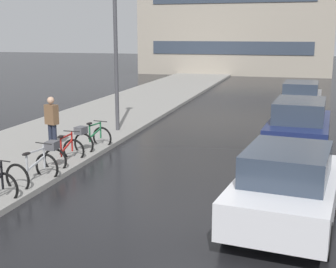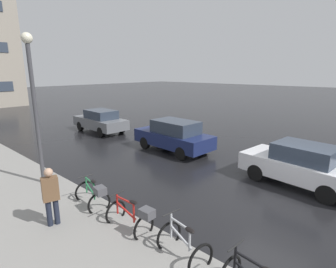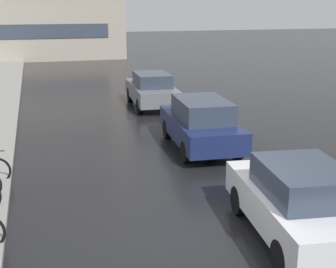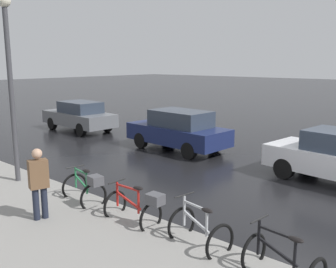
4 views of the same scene
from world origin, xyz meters
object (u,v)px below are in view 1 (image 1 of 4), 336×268
object	(u,v)px
bicycle_farthest	(90,137)
car_white	(287,186)
bicycle_second	(33,171)
car_navy	(299,125)
car_grey	(300,98)
pedestrian	(52,121)
streetlamp	(116,42)
bicycle_third	(62,152)

from	to	relation	value
bicycle_farthest	car_white	distance (m)	7.31
bicycle_second	car_navy	size ratio (longest dim) A/B	0.27
car_navy	car_grey	size ratio (longest dim) A/B	1.00
car_grey	pedestrian	world-z (taller)	pedestrian
bicycle_farthest	streetlamp	xyz separation A→B (m)	(-0.25, 2.91, 2.87)
bicycle_farthest	streetlamp	world-z (taller)	streetlamp
car_navy	pedestrian	xyz separation A→B (m)	(-7.52, -2.19, 0.15)
pedestrian	streetlamp	bearing A→B (deg)	70.83
bicycle_second	car_grey	bearing A→B (deg)	63.02
bicycle_second	bicycle_farthest	bearing A→B (deg)	90.86
car_white	car_grey	bearing A→B (deg)	89.07
car_white	car_grey	world-z (taller)	car_white
car_white	car_navy	size ratio (longest dim) A/B	0.94
car_white	pedestrian	distance (m)	8.37
bicycle_second	car_white	world-z (taller)	car_white
car_navy	streetlamp	world-z (taller)	streetlamp
car_white	bicycle_farthest	bearing A→B (deg)	145.90
bicycle_third	streetlamp	bearing A→B (deg)	92.87
bicycle_second	bicycle_third	bearing A→B (deg)	92.50
bicycle_second	bicycle_farthest	xyz separation A→B (m)	(-0.05, 3.40, 0.10)
car_navy	bicycle_farthest	bearing A→B (deg)	-161.07
bicycle_second	streetlamp	distance (m)	6.97
bicycle_second	bicycle_third	distance (m)	1.60
car_grey	pedestrian	distance (m)	11.62
car_grey	car_white	bearing A→B (deg)	-90.93
bicycle_second	car_white	size ratio (longest dim) A/B	0.29
bicycle_second	bicycle_third	world-z (taller)	bicycle_second
bicycle_farthest	streetlamp	size ratio (longest dim) A/B	0.26
bicycle_third	streetlamp	world-z (taller)	streetlamp
bicycle_farthest	pedestrian	size ratio (longest dim) A/B	0.80
car_navy	car_grey	world-z (taller)	car_navy
bicycle_farthest	pedestrian	distance (m)	1.37
car_white	pedestrian	bearing A→B (deg)	151.11
pedestrian	streetlamp	distance (m)	3.94
bicycle_farthest	pedestrian	world-z (taller)	pedestrian
bicycle_third	car_navy	size ratio (longest dim) A/B	0.32
car_navy	car_grey	distance (m)	6.65
bicycle_third	car_white	distance (m)	6.49
bicycle_third	bicycle_second	bearing A→B (deg)	-87.50
bicycle_third	bicycle_farthest	distance (m)	1.80
bicycle_third	pedestrian	world-z (taller)	pedestrian
bicycle_second	streetlamp	size ratio (longest dim) A/B	0.23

